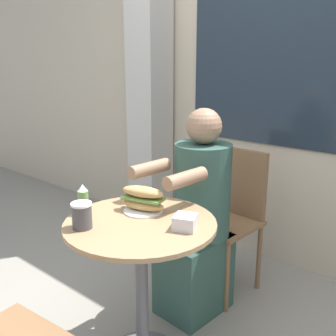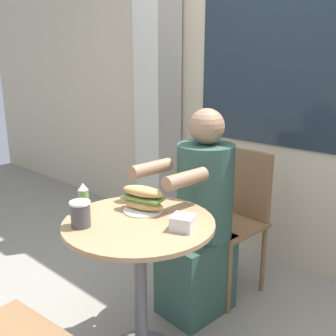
{
  "view_description": "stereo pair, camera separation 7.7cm",
  "coord_description": "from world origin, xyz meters",
  "px_view_note": "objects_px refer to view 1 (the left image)",
  "views": [
    {
      "loc": [
        1.1,
        -1.13,
        1.4
      ],
      "look_at": [
        0.0,
        0.19,
        0.92
      ],
      "focal_mm": 42.0,
      "sensor_mm": 36.0,
      "label": 1
    },
    {
      "loc": [
        1.16,
        -1.08,
        1.4
      ],
      "look_at": [
        0.0,
        0.19,
        0.92
      ],
      "focal_mm": 42.0,
      "sensor_mm": 36.0,
      "label": 2
    }
  ],
  "objects_px": {
    "condiment_bottle": "(83,200)",
    "diner_chair": "(232,207)",
    "seated_diner": "(198,226)",
    "drink_cup": "(82,215)",
    "cafe_table": "(141,262)",
    "sandwich_on_plate": "(143,200)"
  },
  "relations": [
    {
      "from": "sandwich_on_plate",
      "to": "drink_cup",
      "type": "xyz_separation_m",
      "value": [
        -0.07,
        -0.29,
        -0.0
      ]
    },
    {
      "from": "diner_chair",
      "to": "drink_cup",
      "type": "distance_m",
      "value": 1.08
    },
    {
      "from": "diner_chair",
      "to": "cafe_table",
      "type": "bearing_deg",
      "value": 97.19
    },
    {
      "from": "condiment_bottle",
      "to": "sandwich_on_plate",
      "type": "bearing_deg",
      "value": 46.32
    },
    {
      "from": "cafe_table",
      "to": "diner_chair",
      "type": "bearing_deg",
      "value": 92.79
    },
    {
      "from": "seated_diner",
      "to": "condiment_bottle",
      "type": "relative_size",
      "value": 8.17
    },
    {
      "from": "seated_diner",
      "to": "sandwich_on_plate",
      "type": "xyz_separation_m",
      "value": [
        -0.02,
        -0.41,
        0.27
      ]
    },
    {
      "from": "sandwich_on_plate",
      "to": "drink_cup",
      "type": "distance_m",
      "value": 0.3
    },
    {
      "from": "cafe_table",
      "to": "sandwich_on_plate",
      "type": "distance_m",
      "value": 0.28
    },
    {
      "from": "condiment_bottle",
      "to": "diner_chair",
      "type": "bearing_deg",
      "value": 77.28
    },
    {
      "from": "condiment_bottle",
      "to": "drink_cup",
      "type": "bearing_deg",
      "value": -40.46
    },
    {
      "from": "seated_diner",
      "to": "drink_cup",
      "type": "relative_size",
      "value": 10.42
    },
    {
      "from": "seated_diner",
      "to": "condiment_bottle",
      "type": "distance_m",
      "value": 0.69
    },
    {
      "from": "diner_chair",
      "to": "seated_diner",
      "type": "xyz_separation_m",
      "value": [
        -0.01,
        -0.34,
        -0.01
      ]
    },
    {
      "from": "diner_chair",
      "to": "condiment_bottle",
      "type": "height_order",
      "value": "diner_chair"
    },
    {
      "from": "cafe_table",
      "to": "drink_cup",
      "type": "xyz_separation_m",
      "value": [
        -0.14,
        -0.2,
        0.25
      ]
    },
    {
      "from": "sandwich_on_plate",
      "to": "condiment_bottle",
      "type": "height_order",
      "value": "condiment_bottle"
    },
    {
      "from": "diner_chair",
      "to": "condiment_bottle",
      "type": "xyz_separation_m",
      "value": [
        -0.21,
        -0.95,
        0.26
      ]
    },
    {
      "from": "sandwich_on_plate",
      "to": "drink_cup",
      "type": "bearing_deg",
      "value": -102.83
    },
    {
      "from": "seated_diner",
      "to": "condiment_bottle",
      "type": "height_order",
      "value": "seated_diner"
    },
    {
      "from": "drink_cup",
      "to": "condiment_bottle",
      "type": "xyz_separation_m",
      "value": [
        -0.12,
        0.1,
        0.01
      ]
    },
    {
      "from": "seated_diner",
      "to": "drink_cup",
      "type": "xyz_separation_m",
      "value": [
        -0.09,
        -0.7,
        0.27
      ]
    }
  ]
}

